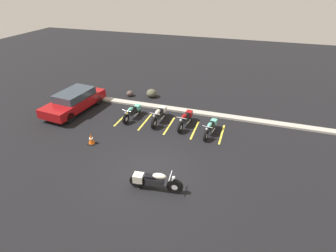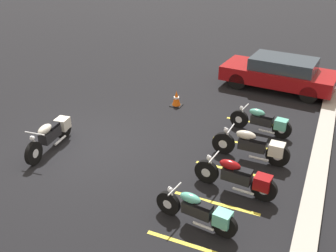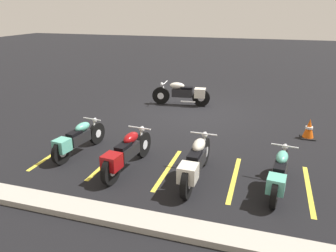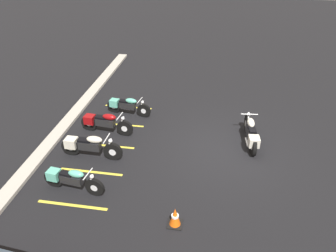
{
  "view_description": "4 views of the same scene",
  "coord_description": "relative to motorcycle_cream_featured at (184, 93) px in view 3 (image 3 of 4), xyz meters",
  "views": [
    {
      "loc": [
        3.57,
        -8.23,
        7.57
      ],
      "look_at": [
        0.07,
        2.53,
        1.06
      ],
      "focal_mm": 28.0,
      "sensor_mm": 36.0,
      "label": 1
    },
    {
      "loc": [
        8.3,
        6.27,
        5.9
      ],
      "look_at": [
        -0.46,
        2.42,
        0.93
      ],
      "focal_mm": 42.0,
      "sensor_mm": 36.0,
      "label": 2
    },
    {
      "loc": [
        -2.46,
        10.79,
        3.53
      ],
      "look_at": [
        0.06,
        2.71,
        0.44
      ],
      "focal_mm": 35.0,
      "sensor_mm": 36.0,
      "label": 3
    },
    {
      "loc": [
        -9.77,
        0.51,
        6.85
      ],
      "look_at": [
        -0.41,
        2.05,
        1.05
      ],
      "focal_mm": 35.0,
      "sensor_mm": 36.0,
      "label": 4
    }
  ],
  "objects": [
    {
      "name": "concrete_curb",
      "position": [
        -0.54,
        7.25,
        -0.4
      ],
      "size": [
        18.0,
        0.5,
        0.12
      ],
      "primitive_type": "cube",
      "color": "#A8A399",
      "rests_on": "ground"
    },
    {
      "name": "parked_bike_2",
      "position": [
        -0.1,
        5.52,
        -0.02
      ],
      "size": [
        0.61,
        2.11,
        0.83
      ],
      "rotation": [
        0.0,
        0.0,
        -1.67
      ],
      "color": "black",
      "rests_on": "ground"
    },
    {
      "name": "ground",
      "position": [
        -0.54,
        0.84,
        -0.46
      ],
      "size": [
        60.0,
        60.0,
        0.0
      ],
      "primitive_type": "plane",
      "color": "black"
    },
    {
      "name": "stall_line_0",
      "position": [
        -4.02,
        5.17,
        -0.46
      ],
      "size": [
        0.1,
        2.1,
        0.0
      ],
      "primitive_type": "cube",
      "color": "gold",
      "rests_on": "ground"
    },
    {
      "name": "stall_line_4",
      "position": [
        2.06,
        5.17,
        -0.46
      ],
      "size": [
        0.1,
        2.1,
        0.0
      ],
      "primitive_type": "cube",
      "color": "gold",
      "rests_on": "ground"
    },
    {
      "name": "parked_bike_1",
      "position": [
        -1.7,
        5.53,
        -0.0
      ],
      "size": [
        0.61,
        2.18,
        0.86
      ],
      "rotation": [
        0.0,
        0.0,
        -1.6
      ],
      "color": "black",
      "rests_on": "ground"
    },
    {
      "name": "parked_bike_3",
      "position": [
        1.43,
        5.06,
        -0.05
      ],
      "size": [
        0.62,
        1.95,
        0.77
      ],
      "rotation": [
        0.0,
        0.0,
        -1.71
      ],
      "color": "black",
      "rests_on": "ground"
    },
    {
      "name": "stall_line_3",
      "position": [
        0.54,
        5.17,
        -0.46
      ],
      "size": [
        0.1,
        2.1,
        0.0
      ],
      "primitive_type": "cube",
      "color": "gold",
      "rests_on": "ground"
    },
    {
      "name": "stall_line_2",
      "position": [
        -0.98,
        5.17,
        -0.46
      ],
      "size": [
        0.1,
        2.1,
        0.0
      ],
      "primitive_type": "cube",
      "color": "gold",
      "rests_on": "ground"
    },
    {
      "name": "traffic_cone",
      "position": [
        -4.23,
        2.16,
        -0.19
      ],
      "size": [
        0.4,
        0.4,
        0.57
      ],
      "color": "black",
      "rests_on": "ground"
    },
    {
      "name": "parked_bike_0",
      "position": [
        -3.39,
        5.44,
        -0.05
      ],
      "size": [
        0.6,
        1.97,
        0.78
      ],
      "rotation": [
        0.0,
        0.0,
        -1.69
      ],
      "color": "black",
      "rests_on": "ground"
    },
    {
      "name": "stall_line_1",
      "position": [
        -2.5,
        5.17,
        -0.46
      ],
      "size": [
        0.1,
        2.1,
        0.0
      ],
      "primitive_type": "cube",
      "color": "gold",
      "rests_on": "ground"
    },
    {
      "name": "motorcycle_cream_featured",
      "position": [
        0.0,
        0.0,
        0.0
      ],
      "size": [
        2.2,
        0.64,
        0.87
      ],
      "rotation": [
        0.0,
        0.0,
        0.1
      ],
      "color": "black",
      "rests_on": "ground"
    }
  ]
}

